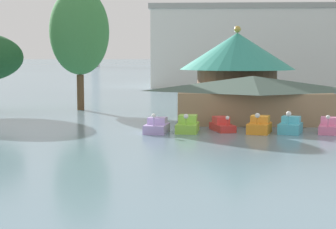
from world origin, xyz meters
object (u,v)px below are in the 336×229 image
at_px(pedal_boat_lavender, 157,127).
at_px(pedal_boat_lime, 188,125).
at_px(boathouse, 253,98).
at_px(shoreline_tree_mid, 79,32).
at_px(pedal_boat_cyan, 290,126).
at_px(pedal_boat_red, 222,125).
at_px(green_roof_pavilion, 237,66).
at_px(pedal_boat_pink, 328,127).
at_px(pedal_boat_orange, 259,126).
at_px(background_building_block, 252,47).

bearing_deg(pedal_boat_lavender, pedal_boat_lime, 109.28).
relative_size(boathouse, shoreline_tree_mid, 1.07).
xyz_separation_m(pedal_boat_cyan, boathouse, (-2.26, 6.82, 1.68)).
bearing_deg(pedal_boat_red, green_roof_pavilion, 153.86).
bearing_deg(boathouse, pedal_boat_pink, -51.86).
relative_size(pedal_boat_orange, pedal_boat_pink, 1.01).
relative_size(pedal_boat_lime, boathouse, 0.20).
height_order(shoreline_tree_mid, background_building_block, background_building_block).
bearing_deg(pedal_boat_lime, pedal_boat_orange, 92.02).
bearing_deg(pedal_boat_cyan, boathouse, -142.30).
height_order(pedal_boat_lavender, green_roof_pavilion, green_roof_pavilion).
bearing_deg(boathouse, pedal_boat_lime, -131.48).
bearing_deg(pedal_boat_lavender, pedal_boat_cyan, 99.53).
bearing_deg(pedal_boat_red, pedal_boat_orange, 49.43).
distance_m(pedal_boat_lime, pedal_boat_cyan, 8.08).
bearing_deg(pedal_boat_cyan, background_building_block, -164.01).
xyz_separation_m(pedal_boat_lime, pedal_boat_cyan, (8.08, -0.24, 0.01)).
bearing_deg(green_roof_pavilion, pedal_boat_lime, -109.69).
height_order(green_roof_pavilion, background_building_block, background_building_block).
bearing_deg(shoreline_tree_mid, background_building_block, 63.64).
bearing_deg(boathouse, pedal_boat_lavender, -139.45).
relative_size(pedal_boat_orange, boathouse, 0.19).
relative_size(pedal_boat_cyan, shoreline_tree_mid, 0.20).
xyz_separation_m(pedal_boat_red, shoreline_tree_mid, (-15.01, 15.97, 8.26)).
bearing_deg(green_roof_pavilion, pedal_boat_lavender, -117.30).
bearing_deg(pedal_boat_cyan, shoreline_tree_mid, -110.86).
height_order(pedal_boat_cyan, shoreline_tree_mid, shoreline_tree_mid).
relative_size(pedal_boat_lavender, shoreline_tree_mid, 0.21).
relative_size(pedal_boat_orange, pedal_boat_cyan, 1.02).
distance_m(boathouse, shoreline_tree_mid, 21.79).
bearing_deg(green_roof_pavilion, boathouse, -82.99).
xyz_separation_m(shoreline_tree_mid, background_building_block, (24.22, 48.88, -0.85)).
height_order(pedal_boat_red, pedal_boat_cyan, pedal_boat_cyan).
relative_size(pedal_boat_lavender, boathouse, 0.19).
height_order(pedal_boat_lime, pedal_boat_pink, pedal_boat_lime).
xyz_separation_m(boathouse, green_roof_pavilion, (-0.89, 7.20, 2.75)).
bearing_deg(background_building_block, shoreline_tree_mid, -116.36).
xyz_separation_m(pedal_boat_lavender, boathouse, (8.24, 7.05, 1.74)).
relative_size(boathouse, background_building_block, 0.36).
height_order(pedal_boat_cyan, boathouse, boathouse).
bearing_deg(boathouse, pedal_boat_red, -118.36).
bearing_deg(shoreline_tree_mid, pedal_boat_cyan, -40.25).
bearing_deg(boathouse, pedal_boat_orange, -91.38).
height_order(boathouse, background_building_block, background_building_block).
xyz_separation_m(pedal_boat_orange, background_building_block, (6.35, 66.12, 7.29)).
distance_m(pedal_boat_red, green_roof_pavilion, 13.76).
bearing_deg(pedal_boat_pink, boathouse, -125.44).
height_order(pedal_boat_lavender, background_building_block, background_building_block).
relative_size(pedal_boat_lavender, pedal_boat_pink, 1.03).
bearing_deg(green_roof_pavilion, shoreline_tree_mid, 169.57).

